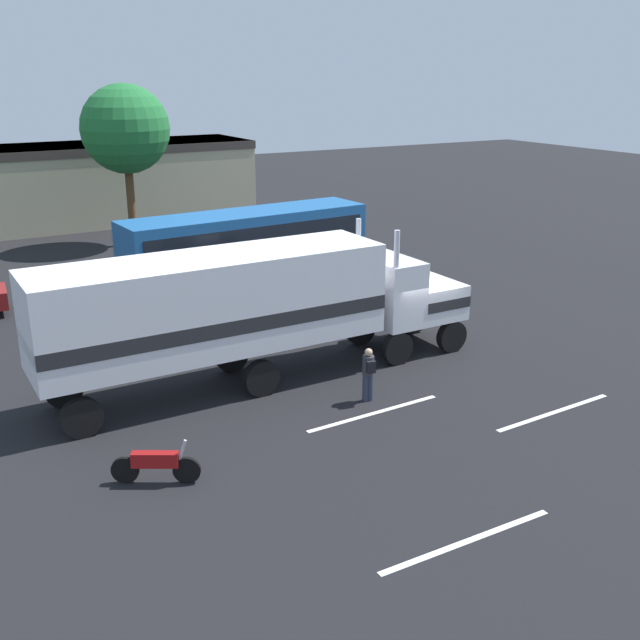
{
  "coord_description": "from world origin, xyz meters",
  "views": [
    {
      "loc": [
        -14.82,
        -19.49,
        9.26
      ],
      "look_at": [
        -3.59,
        0.35,
        1.6
      ],
      "focal_mm": 42.07,
      "sensor_mm": 36.0,
      "label": 1
    }
  ],
  "objects_px": {
    "person_bystander": "(368,372)",
    "motorcycle": "(156,464)",
    "tree_center": "(125,130)",
    "parked_bus": "(247,242)",
    "semi_truck": "(247,304)"
  },
  "relations": [
    {
      "from": "person_bystander",
      "to": "tree_center",
      "type": "bearing_deg",
      "value": 90.11
    },
    {
      "from": "person_bystander",
      "to": "tree_center",
      "type": "height_order",
      "value": "tree_center"
    },
    {
      "from": "semi_truck",
      "to": "tree_center",
      "type": "distance_m",
      "value": 21.13
    },
    {
      "from": "semi_truck",
      "to": "tree_center",
      "type": "xyz_separation_m",
      "value": [
        2.4,
        20.67,
        3.69
      ]
    },
    {
      "from": "person_bystander",
      "to": "motorcycle",
      "type": "xyz_separation_m",
      "value": [
        -6.83,
        -1.41,
        -0.41
      ]
    },
    {
      "from": "parked_bus",
      "to": "semi_truck",
      "type": "bearing_deg",
      "value": -114.1
    },
    {
      "from": "tree_center",
      "to": "parked_bus",
      "type": "bearing_deg",
      "value": -80.12
    },
    {
      "from": "parked_bus",
      "to": "motorcycle",
      "type": "relative_size",
      "value": 5.93
    },
    {
      "from": "person_bystander",
      "to": "motorcycle",
      "type": "bearing_deg",
      "value": -168.3
    },
    {
      "from": "semi_truck",
      "to": "person_bystander",
      "type": "bearing_deg",
      "value": -50.8
    },
    {
      "from": "parked_bus",
      "to": "tree_center",
      "type": "distance_m",
      "value": 11.92
    },
    {
      "from": "semi_truck",
      "to": "motorcycle",
      "type": "xyz_separation_m",
      "value": [
        -4.38,
        -4.41,
        -2.04
      ]
    },
    {
      "from": "semi_truck",
      "to": "parked_bus",
      "type": "bearing_deg",
      "value": 65.9
    },
    {
      "from": "person_bystander",
      "to": "motorcycle",
      "type": "height_order",
      "value": "person_bystander"
    },
    {
      "from": "semi_truck",
      "to": "parked_bus",
      "type": "xyz_separation_m",
      "value": [
        4.32,
        9.65,
        -0.46
      ]
    }
  ]
}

